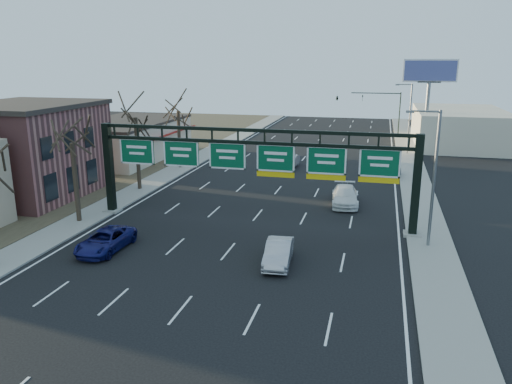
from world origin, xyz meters
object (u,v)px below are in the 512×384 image
(car_white_wagon, at_px, (345,196))
(car_silver_sedan, at_px, (278,253))
(car_blue_suv, at_px, (106,240))
(sign_gantry, at_px, (253,163))

(car_white_wagon, bearing_deg, car_silver_sedan, -107.26)
(car_blue_suv, xyz_separation_m, car_white_wagon, (14.25, 14.42, 0.09))
(car_blue_suv, bearing_deg, car_silver_sedan, 3.90)
(car_white_wagon, bearing_deg, sign_gantry, -138.77)
(sign_gantry, bearing_deg, car_blue_suv, -135.62)
(sign_gantry, bearing_deg, car_white_wagon, 46.49)
(car_blue_suv, relative_size, car_white_wagon, 0.93)
(car_white_wagon, bearing_deg, car_blue_suv, -139.92)
(car_blue_suv, bearing_deg, sign_gantry, 45.37)
(car_blue_suv, height_order, car_white_wagon, car_white_wagon)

